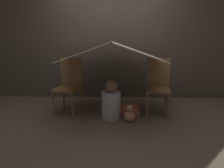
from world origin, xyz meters
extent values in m
plane|color=brown|center=(0.00, 0.00, 0.00)|extent=(8.80, 8.80, 0.00)
cube|color=#4C4238|center=(0.00, 1.15, 1.25)|extent=(7.00, 0.05, 2.50)
cylinder|color=brown|center=(-1.00, 0.10, 0.21)|extent=(0.04, 0.04, 0.41)
cylinder|color=brown|center=(-0.66, 0.03, 0.21)|extent=(0.04, 0.04, 0.41)
cylinder|color=brown|center=(-0.93, 0.44, 0.21)|extent=(0.04, 0.04, 0.41)
cylinder|color=brown|center=(-0.59, 0.37, 0.21)|extent=(0.04, 0.04, 0.41)
cube|color=brown|center=(-0.80, 0.23, 0.43)|extent=(0.48, 0.48, 0.04)
cube|color=brown|center=(-0.76, 0.42, 0.71)|extent=(0.40, 0.11, 0.51)
cylinder|color=brown|center=(0.60, 0.09, 0.21)|extent=(0.04, 0.04, 0.41)
cylinder|color=brown|center=(0.94, 0.03, 0.21)|extent=(0.04, 0.04, 0.41)
cylinder|color=brown|center=(0.65, 0.43, 0.21)|extent=(0.04, 0.04, 0.41)
cylinder|color=brown|center=(1.00, 0.38, 0.21)|extent=(0.04, 0.04, 0.41)
cube|color=brown|center=(0.80, 0.23, 0.43)|extent=(0.47, 0.47, 0.04)
cube|color=brown|center=(0.83, 0.42, 0.71)|extent=(0.40, 0.10, 0.51)
cube|color=silver|center=(-0.40, 0.23, 1.10)|extent=(0.80, 1.22, 0.29)
cube|color=silver|center=(0.40, 0.23, 1.10)|extent=(0.80, 1.22, 0.29)
cube|color=silver|center=(0.00, 0.23, 1.24)|extent=(0.04, 1.22, 0.01)
cylinder|color=#B2B2B7|center=(-0.01, 0.02, 0.23)|extent=(0.32, 0.32, 0.45)
sphere|color=brown|center=(-0.01, 0.02, 0.55)|extent=(0.20, 0.20, 0.20)
cube|color=#CC664C|center=(0.28, 0.26, 0.05)|extent=(0.41, 0.33, 0.10)
sphere|color=tan|center=(0.29, -0.12, 0.09)|extent=(0.18, 0.18, 0.18)
sphere|color=tan|center=(0.29, -0.12, 0.23)|extent=(0.11, 0.11, 0.11)
camera|label=1|loc=(0.08, -2.71, 1.26)|focal=28.00mm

